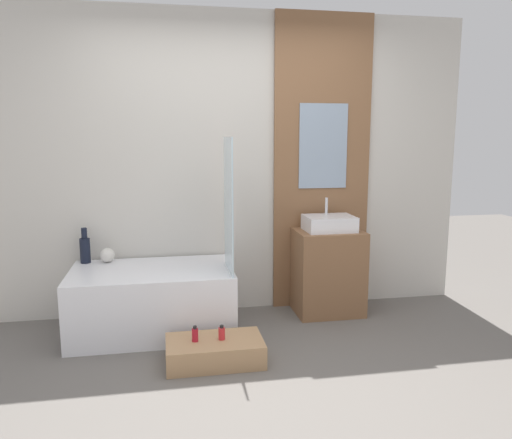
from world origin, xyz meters
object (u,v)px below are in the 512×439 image
(bathtub, at_px, (153,300))
(bottle_soap_primary, at_px, (195,334))
(wooden_step_bench, at_px, (215,351))
(vase_round_light, at_px, (107,255))
(vase_tall_dark, at_px, (85,249))
(sink, at_px, (329,223))
(bottle_soap_secondary, at_px, (222,333))

(bathtub, relative_size, bottle_soap_primary, 11.44)
(wooden_step_bench, distance_m, vase_round_light, 1.32)
(bathtub, bearing_deg, vase_tall_dark, 150.85)
(bottle_soap_primary, bearing_deg, vase_round_light, 125.08)
(sink, bearing_deg, bottle_soap_secondary, -141.92)
(wooden_step_bench, xyz_separation_m, sink, (1.09, 0.81, 0.72))
(bathtub, height_order, bottle_soap_secondary, bathtub)
(wooden_step_bench, distance_m, bottle_soap_primary, 0.19)
(vase_round_light, height_order, bottle_soap_primary, vase_round_light)
(sink, distance_m, vase_tall_dark, 2.07)
(wooden_step_bench, xyz_separation_m, bottle_soap_secondary, (0.05, 0.00, 0.13))
(bathtub, bearing_deg, bottle_soap_primary, -65.66)
(vase_tall_dark, bearing_deg, sink, -4.03)
(sink, height_order, bottle_soap_secondary, sink)
(wooden_step_bench, relative_size, sink, 1.58)
(wooden_step_bench, relative_size, bottle_soap_primary, 6.04)
(vase_tall_dark, bearing_deg, wooden_step_bench, -44.62)
(wooden_step_bench, height_order, vase_tall_dark, vase_tall_dark)
(bathtub, xyz_separation_m, bottle_soap_secondary, (0.48, -0.66, -0.05))
(bathtub, xyz_separation_m, wooden_step_bench, (0.43, -0.66, -0.18))
(bottle_soap_secondary, bearing_deg, wooden_step_bench, -180.00)
(vase_round_light, bearing_deg, wooden_step_bench, -49.82)
(bathtub, distance_m, bottle_soap_primary, 0.72)
(bathtub, relative_size, sink, 3.00)
(vase_tall_dark, height_order, vase_round_light, vase_tall_dark)
(vase_round_light, bearing_deg, sink, -3.85)
(sink, xyz_separation_m, bottle_soap_secondary, (-1.04, -0.81, -0.60))
(wooden_step_bench, bearing_deg, vase_round_light, 130.18)
(bathtub, relative_size, vase_round_light, 10.42)
(vase_tall_dark, height_order, bottle_soap_primary, vase_tall_dark)
(vase_tall_dark, bearing_deg, bottle_soap_secondary, -43.18)
(vase_round_light, bearing_deg, vase_tall_dark, 174.00)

